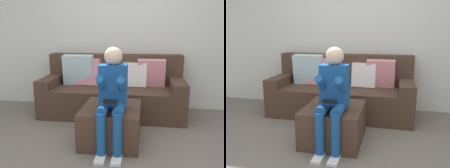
# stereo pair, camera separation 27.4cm
# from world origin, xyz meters

# --- Properties ---
(wall_back) EXTENTS (5.94, 0.10, 2.63)m
(wall_back) POSITION_xyz_m (0.00, 2.00, 1.32)
(wall_back) COLOR silver
(wall_back) RESTS_ON ground_plane
(couch_sectional) EXTENTS (2.12, 0.86, 0.90)m
(couch_sectional) POSITION_xyz_m (-0.20, 1.60, 0.35)
(couch_sectional) COLOR #473326
(couch_sectional) RESTS_ON ground_plane
(ottoman) EXTENTS (0.66, 0.74, 0.42)m
(ottoman) POSITION_xyz_m (-0.08, 0.62, 0.21)
(ottoman) COLOR #473326
(ottoman) RESTS_ON ground_plane
(person_seated) EXTENTS (0.30, 0.58, 1.10)m
(person_seated) POSITION_xyz_m (-0.05, 0.44, 0.63)
(person_seated) COLOR #194C8C
(person_seated) RESTS_ON ground_plane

